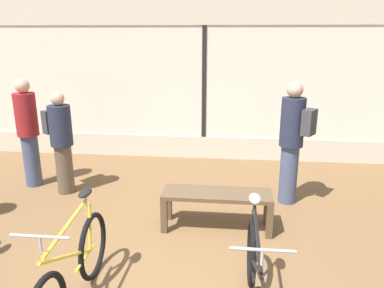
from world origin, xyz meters
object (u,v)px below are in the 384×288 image
Objects in this scene: customer_near_rack at (292,139)px; customer_mid_floor at (28,131)px; bicycle_right at (254,282)px; display_bench at (217,199)px; customer_by_window at (61,140)px; bicycle_left at (73,272)px.

customer_mid_floor is (-4.15, 0.23, -0.05)m from customer_near_rack.
display_bench is at bearing 103.88° from bicycle_right.
display_bench is (-0.39, 1.59, 0.04)m from bicycle_right.
customer_by_window is (-2.86, 2.51, 0.50)m from bicycle_right.
customer_by_window reaches higher than bicycle_right.
bicycle_right is 0.96× the size of customer_near_rack.
customer_mid_floor reaches higher than bicycle_left.
display_bench is at bearing 52.86° from bicycle_left.
bicycle_right is 0.98× the size of customer_mid_floor.
customer_by_window is at bearing -18.48° from customer_mid_floor.
customer_near_rack is at bearing -3.22° from customer_mid_floor.
customer_near_rack reaches higher than bicycle_right.
bicycle_left is 0.96× the size of customer_mid_floor.
bicycle_right is (1.63, 0.04, -0.01)m from bicycle_left.
bicycle_right is at bearing -104.54° from customer_near_rack.
bicycle_left is 0.98× the size of bicycle_right.
customer_near_rack is at bearing 40.95° from display_bench.
bicycle_left is at bearing -127.14° from display_bench.
customer_by_window is at bearing 179.72° from customer_near_rack.
bicycle_right reaches higher than display_bench.
bicycle_right is at bearing 1.32° from bicycle_left.
customer_mid_floor is at bearing 176.78° from customer_near_rack.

